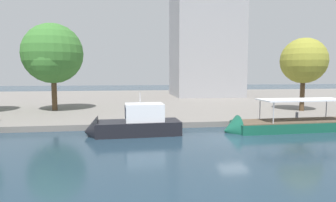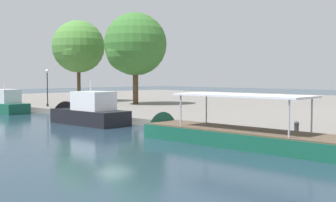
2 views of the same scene
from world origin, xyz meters
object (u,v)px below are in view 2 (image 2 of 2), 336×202
mooring_bollard_1 (18,102)px  motor_yacht_0 (2,106)px  tree_1 (78,47)px  lamp_post (47,83)px  tree_2 (135,46)px  mooring_bollard_2 (296,127)px  mooring_bollard_0 (6,100)px  motor_yacht_1 (86,114)px  tour_boat_2 (227,138)px

mooring_bollard_1 → motor_yacht_0: bearing=-54.0°
motor_yacht_0 → tree_1: size_ratio=0.74×
lamp_post → tree_2: bearing=65.8°
mooring_bollard_2 → tree_2: tree_2 is taller
mooring_bollard_0 → tree_1: size_ratio=0.07×
motor_yacht_0 → mooring_bollard_0: bearing=-30.7°
mooring_bollard_0 → tree_2: size_ratio=0.07×
tree_1 → mooring_bollard_0: bearing=-105.3°
motor_yacht_0 → mooring_bollard_2: motor_yacht_0 is taller
mooring_bollard_1 → mooring_bollard_2: (37.44, 0.37, 0.01)m
motor_yacht_0 → mooring_bollard_1: 3.70m
motor_yacht_1 → lamp_post: size_ratio=1.98×
tree_1 → tree_2: bearing=9.4°
motor_yacht_1 → tour_boat_2: bearing=177.0°
motor_yacht_0 → tree_1: tree_1 is taller
motor_yacht_1 → tree_1: tree_1 is taller
tour_boat_2 → lamp_post: lamp_post is taller
tree_2 → tour_boat_2: bearing=-29.4°
motor_yacht_0 → tour_boat_2: bearing=177.6°
mooring_bollard_0 → mooring_bollard_2: 41.45m
tour_boat_2 → mooring_bollard_1: (-34.66, 3.10, 0.65)m
tour_boat_2 → mooring_bollard_2: 4.50m
tree_1 → tree_2: 10.46m
motor_yacht_0 → motor_yacht_1: size_ratio=0.97×
tree_1 → tour_boat_2: bearing=-19.6°
mooring_bollard_2 → tree_2: size_ratio=0.07×
mooring_bollard_1 → tree_1: size_ratio=0.06×
motor_yacht_0 → mooring_bollard_0: motor_yacht_0 is taller
tour_boat_2 → mooring_bollard_1: 34.80m
motor_yacht_0 → mooring_bollard_2: bearing=-176.8°
mooring_bollard_1 → mooring_bollard_2: 37.44m
tree_1 → lamp_post: bearing=-54.2°
tree_1 → mooring_bollard_2: bearing=-13.6°
tour_boat_2 → mooring_bollard_0: bearing=-6.6°
mooring_bollard_2 → motor_yacht_0: bearing=-174.6°
tour_boat_2 → motor_yacht_1: bearing=-2.1°
lamp_post → motor_yacht_0: bearing=-116.4°
mooring_bollard_2 → lamp_post: size_ratio=0.17×
motor_yacht_0 → motor_yacht_1: motor_yacht_1 is taller
mooring_bollard_0 → mooring_bollard_2: (41.45, 0.01, -0.03)m
mooring_bollard_1 → mooring_bollard_2: mooring_bollard_2 is taller
mooring_bollard_0 → tree_1: tree_1 is taller
lamp_post → tree_1: (-5.89, 8.16, 4.91)m
lamp_post → tree_1: bearing=125.8°
tour_boat_2 → mooring_bollard_2: (2.78, 3.48, 0.66)m
mooring_bollard_1 → mooring_bollard_2: bearing=0.6°
motor_yacht_0 → lamp_post: 5.75m
mooring_bollard_2 → lamp_post: (-32.99, 1.21, 2.41)m
tour_boat_2 → lamp_post: size_ratio=3.39×
motor_yacht_1 → tree_2: size_ratio=0.75×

